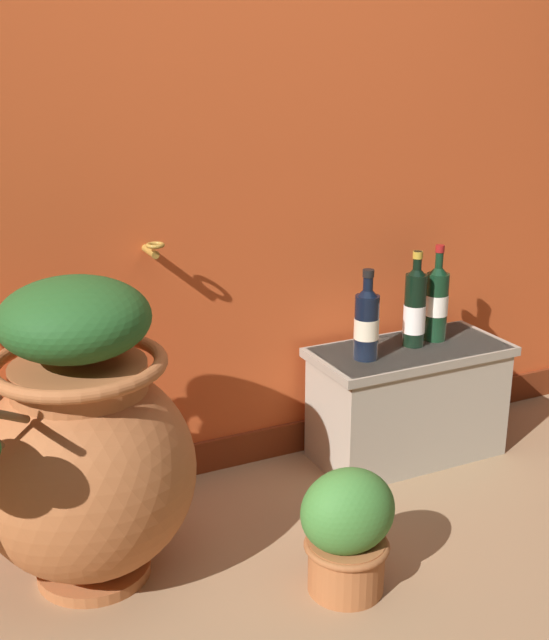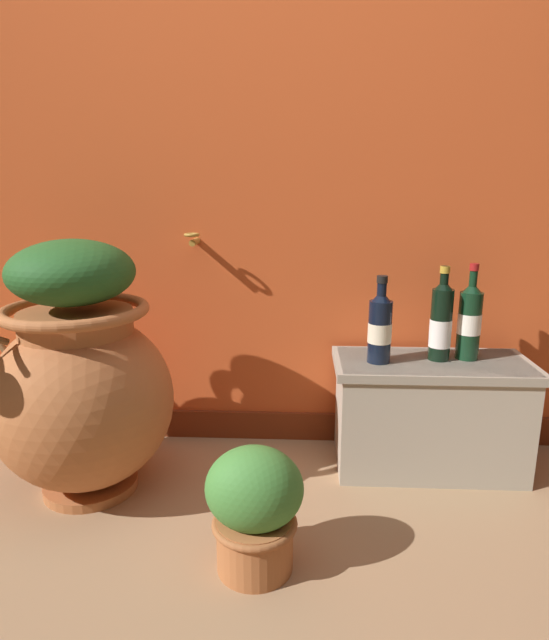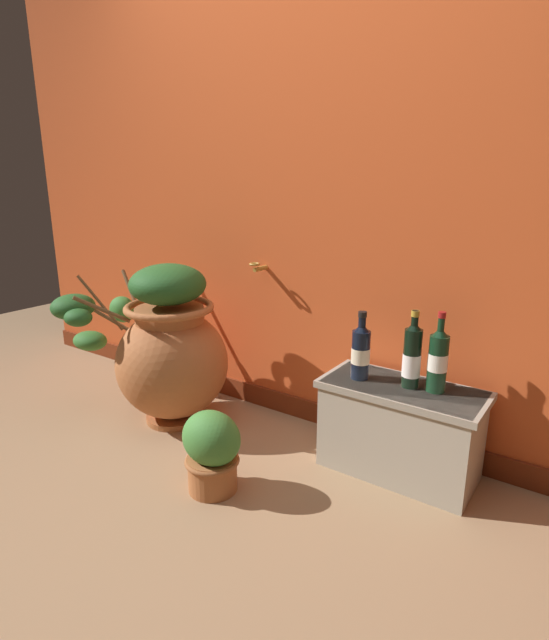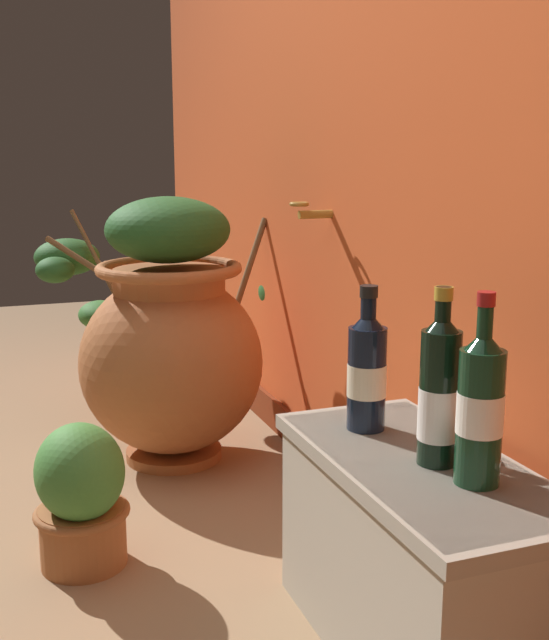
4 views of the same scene
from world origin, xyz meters
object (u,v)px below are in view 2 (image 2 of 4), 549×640
terracotta_urn (72,378)px  wine_bottle_right (470,319)px  wine_bottle_left (441,321)px  wine_bottle_middle (380,325)px  potted_shrub (254,508)px

terracotta_urn → wine_bottle_right: size_ratio=2.72×
wine_bottle_left → wine_bottle_right: bearing=9.3°
terracotta_urn → wine_bottle_middle: size_ratio=3.04×
terracotta_urn → wine_bottle_left: bearing=10.7°
wine_bottle_middle → wine_bottle_left: bearing=9.9°
potted_shrub → wine_bottle_left: bearing=44.3°
terracotta_urn → wine_bottle_left: terracotta_urn is taller
wine_bottle_middle → potted_shrub: bearing=-125.2°
potted_shrub → terracotta_urn: bearing=150.1°
wine_bottle_left → wine_bottle_right: (0.10, 0.02, 0.00)m
wine_bottle_left → wine_bottle_right: 0.10m
wine_bottle_right → potted_shrub: 1.00m
terracotta_urn → wine_bottle_right: terracotta_urn is taller
wine_bottle_middle → wine_bottle_right: 0.32m
wine_bottle_left → wine_bottle_right: wine_bottle_right is taller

